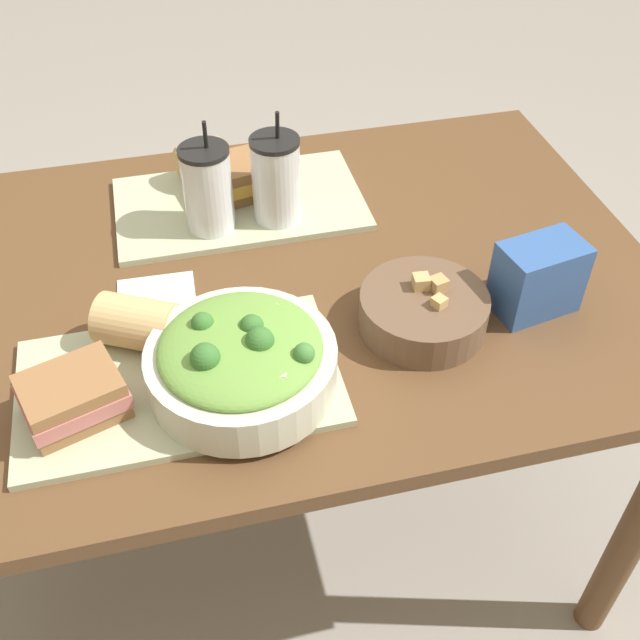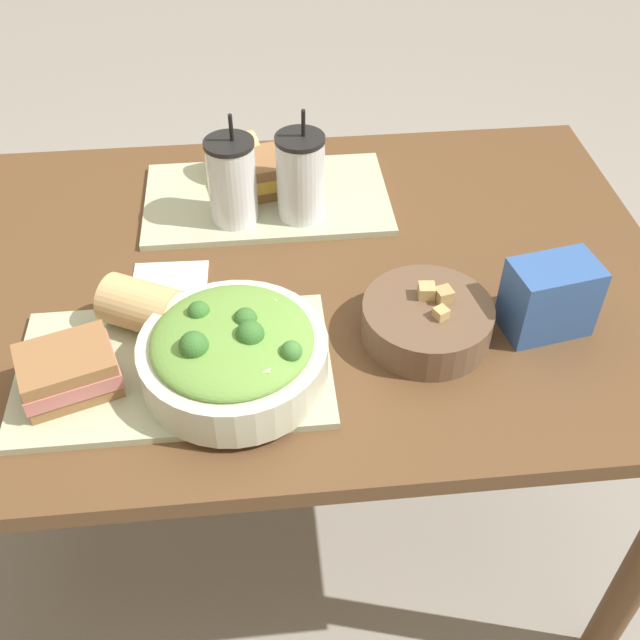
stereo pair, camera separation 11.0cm
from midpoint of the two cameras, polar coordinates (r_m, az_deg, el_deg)
The scene contains 14 objects.
ground_plane at distance 1.82m, azimuth -1.12°, elevation -15.16°, with size 12.00×12.00×0.00m, color gray.
dining_table at distance 1.31m, azimuth -1.50°, elevation 0.01°, with size 1.34×0.87×0.76m.
tray_near at distance 1.09m, azimuth -8.19°, elevation -3.74°, with size 0.45×0.26×0.01m.
tray_far at distance 1.41m, azimuth -1.81°, elevation 9.15°, with size 0.45×0.26×0.01m.
salad_bowl at distance 1.03m, azimuth -3.59°, elevation -2.56°, with size 0.26×0.26×0.11m.
soup_bowl at distance 1.13m, azimuth 10.92°, elevation -0.11°, with size 0.19×0.19×0.08m.
sandwich_near at distance 1.06m, azimuth -15.87°, elevation -3.91°, with size 0.15×0.14×0.06m.
baguette_near at distance 1.12m, azimuth -10.64°, elevation 0.88°, with size 0.14×0.12×0.08m.
sandwich_far at distance 1.41m, azimuth -2.09°, elevation 11.06°, with size 0.14×0.13×0.06m.
baguette_far at distance 1.46m, azimuth -4.22°, elevation 12.40°, with size 0.10×0.10×0.08m.
drink_cup_dark at distance 1.31m, azimuth -4.29°, elevation 10.25°, with size 0.09×0.09×0.20m.
drink_cup_red at distance 1.32m, azimuth 0.94°, elevation 10.59°, with size 0.09×0.09×0.21m.
chip_bag at distance 1.18m, azimuth 19.69°, elevation 1.50°, with size 0.14×0.10×0.12m.
napkin_folded at distance 1.25m, azimuth -8.90°, elevation 3.07°, with size 0.13×0.09×0.00m.
Camera 2 is at (-0.01, -0.96, 1.55)m, focal length 42.00 mm.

